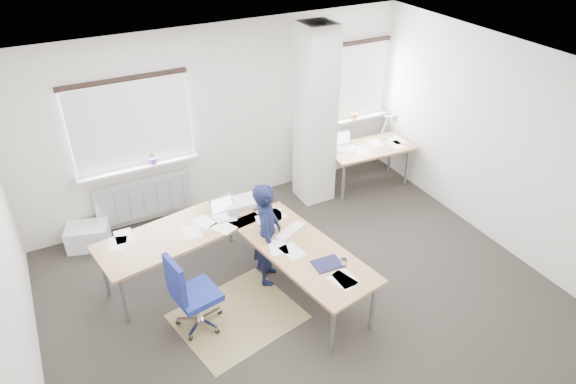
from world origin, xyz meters
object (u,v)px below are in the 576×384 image
desk_main (242,241)px  desk_side (369,149)px  person (267,234)px  task_chair (195,307)px

desk_main → desk_side: (2.80, 1.31, -0.01)m
desk_main → person: (0.32, -0.03, 0.01)m
desk_main → task_chair: 0.96m
desk_main → desk_side: size_ratio=1.95×
desk_main → person: bearing=-15.3°
desk_side → desk_main: bearing=-151.3°
desk_main → desk_side: desk_side is taller
desk_main → desk_side: bearing=15.0°
desk_side → task_chair: bearing=-150.7°
task_chair → person: bearing=8.9°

